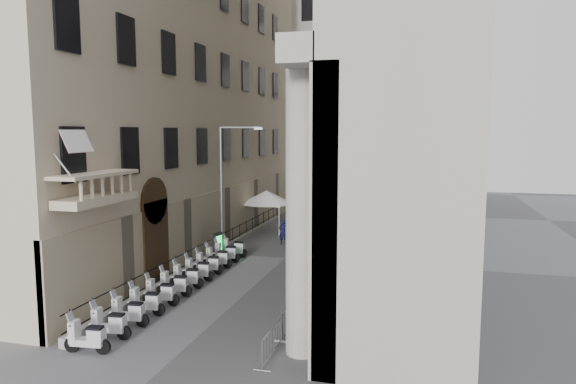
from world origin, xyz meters
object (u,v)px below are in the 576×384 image
scooter_0 (88,353)px  info_kiosk (217,246)px  security_tent (267,197)px  street_lamp (226,181)px  pedestrian_a (283,232)px  pedestrian_b (353,211)px

scooter_0 → info_kiosk: bearing=-2.8°
security_tent → info_kiosk: (-0.34, -9.16, -1.90)m
security_tent → street_lamp: bearing=-89.4°
scooter_0 → pedestrian_a: pedestrian_a is taller
pedestrian_a → pedestrian_b: (3.42, 10.75, -0.03)m
security_tent → street_lamp: 8.87m
scooter_0 → pedestrian_a: (2.00, 19.02, 0.88)m
info_kiosk → pedestrian_a: bearing=73.2°
scooter_0 → info_kiosk: info_kiosk is taller
info_kiosk → pedestrian_a: (2.77, 5.26, 0.02)m
street_lamp → security_tent: bearing=80.1°
scooter_0 → street_lamp: (-0.34, 14.32, 4.88)m
info_kiosk → pedestrian_a: 5.94m
pedestrian_a → pedestrian_b: 11.28m
security_tent → info_kiosk: bearing=-92.1°
pedestrian_b → security_tent: bearing=50.2°
street_lamp → pedestrian_a: street_lamp is taller
pedestrian_b → street_lamp: bearing=70.3°
scooter_0 → pedestrian_b: 30.27m
security_tent → pedestrian_b: 9.20m
pedestrian_a → info_kiosk: bearing=39.6°
scooter_0 → security_tent: bearing=-4.9°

